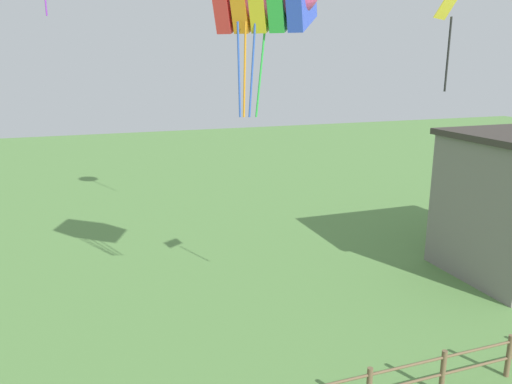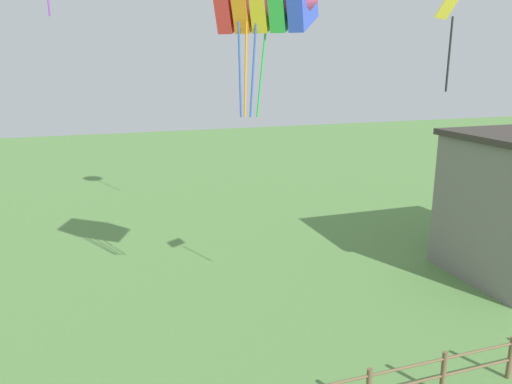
# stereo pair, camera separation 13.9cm
# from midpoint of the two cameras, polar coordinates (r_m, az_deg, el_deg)

# --- Properties ---
(kite_yellow_diamond) EXTENTS (1.01, 0.94, 2.66)m
(kite_yellow_diamond) POSITION_cam_midpoint_polar(r_m,az_deg,el_deg) (13.05, 21.24, 19.12)
(kite_yellow_diamond) COLOR yellow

